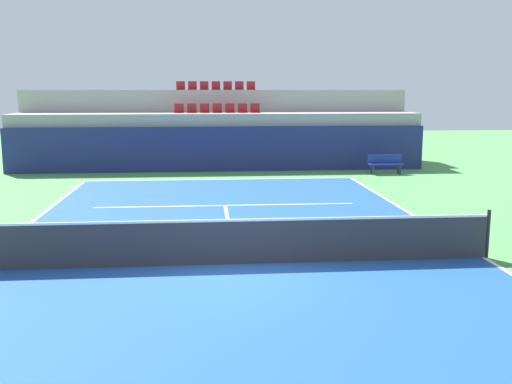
{
  "coord_description": "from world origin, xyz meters",
  "views": [
    {
      "loc": [
        -0.63,
        -11.96,
        3.64
      ],
      "look_at": [
        0.6,
        2.0,
        1.2
      ],
      "focal_mm": 41.25,
      "sensor_mm": 36.0,
      "label": 1
    }
  ],
  "objects": [
    {
      "name": "player_bench",
      "position": [
        7.24,
        12.93,
        0.51
      ],
      "size": [
        1.5,
        0.4,
        0.85
      ],
      "color": "navy",
      "rests_on": "ground_plane"
    },
    {
      "name": "ground_plane",
      "position": [
        0.0,
        0.0,
        0.0
      ],
      "size": [
        80.0,
        80.0,
        0.0
      ],
      "primitive_type": "plane",
      "color": "#4C8C4C"
    },
    {
      "name": "stands_tier_upper",
      "position": [
        0.0,
        18.29,
        1.82
      ],
      "size": [
        18.86,
        2.4,
        3.64
      ],
      "primitive_type": "cube",
      "color": "#9E9E99",
      "rests_on": "ground_plane"
    },
    {
      "name": "seating_row_upper",
      "position": [
        0.0,
        18.39,
        3.76
      ],
      "size": [
        4.01,
        0.44,
        0.44
      ],
      "color": "maroon",
      "rests_on": "stands_tier_upper"
    },
    {
      "name": "court_surface",
      "position": [
        0.0,
        0.0,
        0.01
      ],
      "size": [
        11.0,
        24.0,
        0.01
      ],
      "primitive_type": "cube",
      "color": "#1E4C99",
      "rests_on": "ground_plane"
    },
    {
      "name": "baseline_far",
      "position": [
        0.0,
        11.95,
        0.01
      ],
      "size": [
        11.0,
        0.1,
        0.0
      ],
      "primitive_type": "cube",
      "color": "white",
      "rests_on": "court_surface"
    },
    {
      "name": "service_line_far",
      "position": [
        0.0,
        6.4,
        0.01
      ],
      "size": [
        8.26,
        0.1,
        0.0
      ],
      "primitive_type": "cube",
      "color": "white",
      "rests_on": "court_surface"
    },
    {
      "name": "stands_tier_lower",
      "position": [
        0.0,
        15.89,
        1.29
      ],
      "size": [
        18.86,
        2.4,
        2.57
      ],
      "primitive_type": "cube",
      "color": "#9E9E99",
      "rests_on": "ground_plane"
    },
    {
      "name": "sideline_right",
      "position": [
        5.45,
        0.0,
        0.01
      ],
      "size": [
        0.1,
        24.0,
        0.0
      ],
      "primitive_type": "cube",
      "color": "white",
      "rests_on": "court_surface"
    },
    {
      "name": "centre_service_line",
      "position": [
        0.0,
        3.2,
        0.01
      ],
      "size": [
        0.1,
        6.4,
        0.0
      ],
      "primitive_type": "cube",
      "color": "white",
      "rests_on": "court_surface"
    },
    {
      "name": "tennis_net",
      "position": [
        0.0,
        0.0,
        0.51
      ],
      "size": [
        11.08,
        0.08,
        1.07
      ],
      "color": "black",
      "rests_on": "court_surface"
    },
    {
      "name": "back_wall",
      "position": [
        0.0,
        14.54,
        1.0
      ],
      "size": [
        18.86,
        0.3,
        2.01
      ],
      "primitive_type": "cube",
      "color": "navy",
      "rests_on": "ground_plane"
    },
    {
      "name": "seating_row_lower",
      "position": [
        0.0,
        15.99,
        2.7
      ],
      "size": [
        4.01,
        0.44,
        0.44
      ],
      "color": "maroon",
      "rests_on": "stands_tier_lower"
    }
  ]
}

